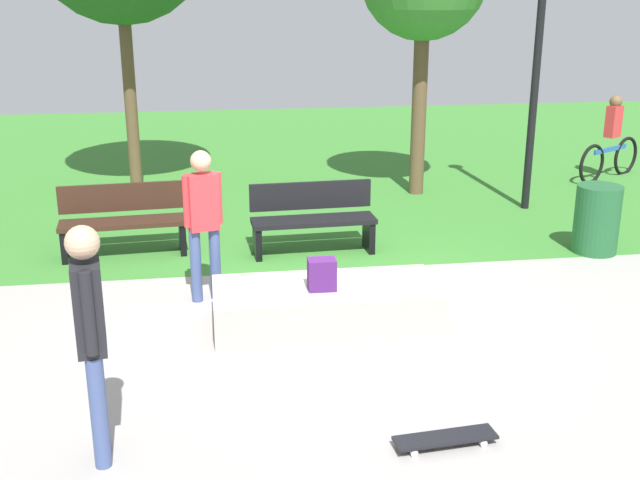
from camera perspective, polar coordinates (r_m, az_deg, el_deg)
ground_plane at (r=8.72m, az=0.10°, el=-4.58°), size 28.00×28.00×0.00m
grass_lawn at (r=15.87m, az=-3.84°, el=5.90°), size 26.60×12.97×0.01m
concrete_ledge at (r=8.10m, az=0.47°, el=-4.75°), size 2.31×0.97×0.43m
backpack_on_ledge at (r=7.87m, az=0.13°, el=-2.50°), size 0.28×0.20×0.32m
skater_performing_trick at (r=5.79m, az=-16.31°, el=-6.01°), size 0.24×0.43×1.81m
skater_watching at (r=8.58m, az=-8.47°, el=1.83°), size 0.42×0.28×1.69m
skateboard_by_ledge at (r=6.26m, az=9.07°, el=-14.00°), size 0.82×0.27×0.08m
park_bench_near_lamppost at (r=10.18m, az=-0.54°, el=1.69°), size 1.62×0.54×0.91m
park_bench_by_oak at (r=10.41m, az=-14.09°, el=1.50°), size 1.63×0.59×0.91m
lamp_post at (r=12.32m, az=15.67°, el=14.69°), size 0.28×0.28×4.59m
trash_bin at (r=10.82m, az=19.44°, el=1.44°), size 0.58×0.58×0.89m
cyclist_on_bicycle at (r=15.06m, az=20.36°, el=6.58°), size 1.59×0.99×1.52m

